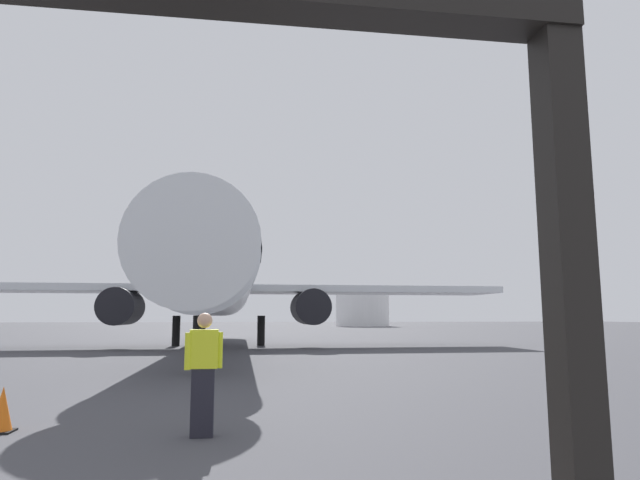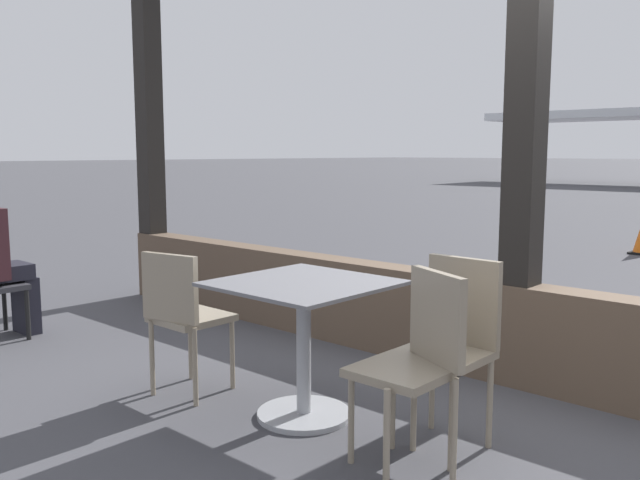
% 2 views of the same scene
% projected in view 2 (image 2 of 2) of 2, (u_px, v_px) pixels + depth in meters
% --- Properties ---
extents(window_frame, '(8.18, 0.24, 3.45)m').
position_uv_depth(window_frame, '(523.00, 190.00, 4.12)').
color(window_frame, brown).
rests_on(window_frame, ground).
extents(dining_table, '(0.85, 0.85, 0.76)m').
position_uv_depth(dining_table, '(304.00, 335.00, 3.66)').
color(dining_table, slate).
rests_on(dining_table, ground).
extents(cafe_chair_window_left, '(0.50, 0.50, 0.92)m').
position_uv_depth(cafe_chair_window_left, '(418.00, 353.00, 3.04)').
color(cafe_chair_window_left, gray).
rests_on(cafe_chair_window_left, ground).
extents(cafe_chair_window_right, '(0.45, 0.45, 0.88)m').
position_uv_depth(cafe_chair_window_right, '(182.00, 309.00, 3.98)').
color(cafe_chair_window_right, gray).
rests_on(cafe_chair_window_right, ground).
extents(cafe_chair_aisle_left, '(0.41, 0.41, 0.94)m').
position_uv_depth(cafe_chair_aisle_left, '(452.00, 335.00, 3.32)').
color(cafe_chair_aisle_left, gray).
rests_on(cafe_chair_aisle_left, ground).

